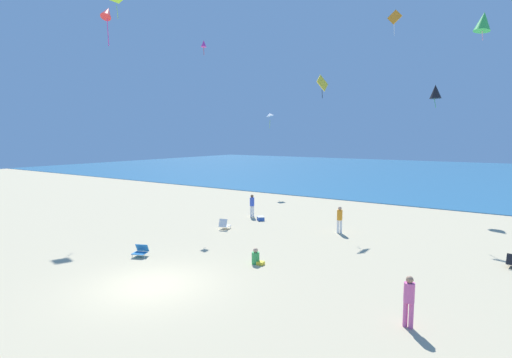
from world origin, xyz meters
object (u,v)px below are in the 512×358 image
kite_orange (395,17)px  kite_black (435,92)px  person_0 (252,204)px  beach_chair_mid_beach (141,251)px  kite_white (270,115)px  kite_red (107,13)px  kite_magenta (204,44)px  beach_chair_far_right (224,225)px  person_2 (340,218)px  cooler_box (261,218)px  kite_green (483,21)px  kite_yellow (322,83)px  person_1 (256,258)px  person_3 (409,298)px

kite_orange → kite_black: kite_orange is taller
person_0 → kite_orange: 15.71m
beach_chair_mid_beach → kite_white: (-6.17, 20.54, 7.08)m
person_0 → kite_white: bearing=134.8°
kite_orange → beach_chair_mid_beach: bearing=-110.2°
kite_red → kite_white: bearing=105.2°
kite_black → kite_magenta: bearing=-142.2°
person_0 → kite_red: bearing=-69.2°
beach_chair_far_right → person_2: person_2 is taller
beach_chair_mid_beach → cooler_box: size_ratio=1.25×
beach_chair_mid_beach → kite_magenta: (-4.55, 9.54, 11.28)m
kite_red → kite_magenta: (-4.22, 10.56, 1.31)m
beach_chair_mid_beach → kite_green: (11.90, 10.35, 10.35)m
kite_orange → kite_white: bearing=162.5°
kite_red → kite_yellow: size_ratio=1.11×
beach_chair_far_right → kite_red: size_ratio=0.47×
person_2 → kite_magenta: kite_magenta is taller
beach_chair_far_right → kite_yellow: 10.63m
beach_chair_far_right → cooler_box: (0.40, 3.18, -0.15)m
kite_orange → kite_green: kite_orange is taller
beach_chair_far_right → person_0: size_ratio=0.51×
kite_orange → beach_chair_far_right: bearing=-120.7°
kite_green → person_1: bearing=-130.2°
person_1 → person_3: bearing=-22.6°
person_1 → kite_white: kite_white is taller
kite_red → person_2: bearing=59.1°
beach_chair_mid_beach → kite_orange: bearing=136.7°
beach_chair_far_right → kite_green: bearing=-82.5°
kite_white → kite_green: bearing=-29.4°
person_1 → kite_magenta: size_ratio=0.70×
person_0 → person_2: person_0 is taller
beach_chair_mid_beach → beach_chair_far_right: beach_chair_far_right is taller
kite_yellow → cooler_box: bearing=-139.1°
beach_chair_mid_beach → kite_green: 18.86m
kite_green → kite_red: bearing=-137.1°
person_1 → kite_red: size_ratio=0.42×
beach_chair_mid_beach → kite_yellow: bearing=141.9°
person_3 → kite_magenta: size_ratio=1.50×
person_2 → kite_yellow: (-2.49, 2.87, 7.74)m
person_2 → kite_magenta: bearing=82.9°
person_1 → cooler_box: bearing=118.0°
beach_chair_mid_beach → kite_orange: 21.98m
person_1 → kite_white: size_ratio=0.47×
kite_green → kite_yellow: (-8.73, 1.49, -2.01)m
beach_chair_mid_beach → person_1: 5.24m
beach_chair_mid_beach → kite_black: bearing=133.8°
cooler_box → kite_yellow: kite_yellow is taller
beach_chair_mid_beach → beach_chair_far_right: (-0.16, 6.12, 0.02)m
beach_chair_far_right → kite_yellow: kite_yellow is taller
kite_red → kite_green: kite_green is taller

